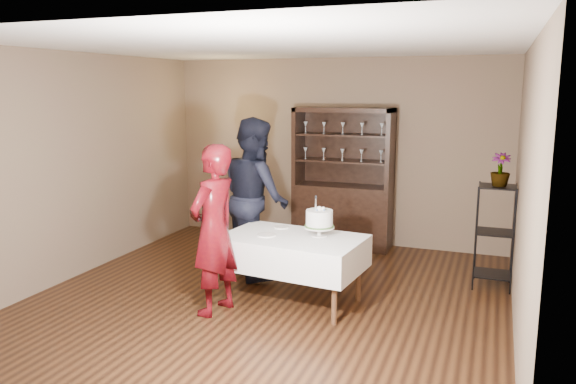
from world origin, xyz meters
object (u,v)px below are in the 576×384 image
object	(u,v)px
cake_table	(293,252)
cake	(319,220)
woman	(214,230)
plant_etagere	(495,232)
china_hutch	(343,201)
man	(256,197)
potted_plant	(500,170)

from	to	relation	value
cake_table	cake	xyz separation A→B (m)	(0.26, 0.12, 0.35)
woman	plant_etagere	bearing A→B (deg)	135.31
cake_table	woman	bearing A→B (deg)	-141.11
china_hutch	plant_etagere	size ratio (longest dim) A/B	1.67
woman	cake	xyz separation A→B (m)	(0.91, 0.64, 0.04)
man	china_hutch	bearing A→B (deg)	-65.14
china_hutch	woman	xyz separation A→B (m)	(-0.57, -2.84, 0.20)
cake	potted_plant	xyz separation A→B (m)	(1.76, 1.13, 0.47)
man	potted_plant	distance (m)	2.83
cake_table	woman	size ratio (longest dim) A/B	0.89
woman	potted_plant	distance (m)	3.24
woman	cake	bearing A→B (deg)	136.60
potted_plant	woman	bearing A→B (deg)	-146.37
plant_etagere	woman	size ratio (longest dim) A/B	0.69
cake_table	potted_plant	world-z (taller)	potted_plant
plant_etagere	man	xyz separation A→B (m)	(-2.74, -0.55, 0.32)
plant_etagere	cake_table	size ratio (longest dim) A/B	0.77
cake_table	cake	size ratio (longest dim) A/B	3.53
plant_etagere	man	size ratio (longest dim) A/B	0.62
woman	cake	distance (m)	1.12
man	cake	world-z (taller)	man
cake_table	cake	distance (m)	0.45
plant_etagere	cake	bearing A→B (deg)	-146.68
china_hutch	plant_etagere	xyz separation A→B (m)	(2.08, -1.05, -0.01)
plant_etagere	woman	xyz separation A→B (m)	(-2.65, -1.79, 0.22)
cake	potted_plant	world-z (taller)	potted_plant
potted_plant	cake	bearing A→B (deg)	-147.25
plant_etagere	potted_plant	bearing A→B (deg)	-49.06
woman	man	world-z (taller)	man
woman	man	distance (m)	1.24
cake_table	woman	xyz separation A→B (m)	(-0.65, -0.53, 0.31)
plant_etagere	potted_plant	size ratio (longest dim) A/B	3.20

